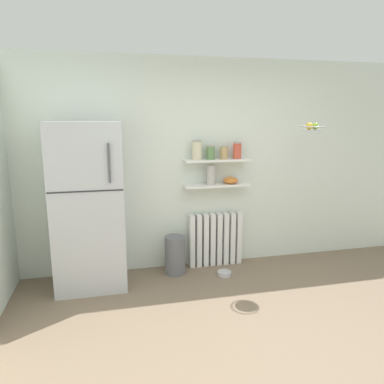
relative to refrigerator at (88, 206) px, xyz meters
name	(u,v)px	position (x,y,z in m)	size (l,w,h in m)	color
ground_plane	(239,325)	(1.35, -1.18, -0.92)	(7.04, 7.04, 0.00)	#7A6651
back_wall	(199,165)	(1.35, 0.37, 0.38)	(7.04, 0.10, 2.60)	silver
refrigerator	(88,206)	(0.00, 0.00, 0.00)	(0.76, 0.67, 1.85)	#B7BABF
radiator	(215,239)	(1.54, 0.24, -0.58)	(0.69, 0.12, 0.68)	white
wall_shelf_lower	(217,185)	(1.54, 0.21, 0.14)	(0.83, 0.22, 0.03)	white
wall_shelf_upper	(217,160)	(1.54, 0.21, 0.45)	(0.83, 0.22, 0.03)	white
storage_jar_0	(197,150)	(1.28, 0.21, 0.58)	(0.12, 0.12, 0.24)	beige
storage_jar_1	(211,152)	(1.46, 0.21, 0.55)	(0.10, 0.10, 0.18)	#5B7F4C
storage_jar_2	(224,152)	(1.63, 0.21, 0.54)	(0.09, 0.09, 0.17)	tan
storage_jar_3	(237,150)	(1.80, 0.21, 0.56)	(0.10, 0.10, 0.21)	#C64C38
vase	(211,175)	(1.46, 0.21, 0.27)	(0.10, 0.10, 0.24)	#B2ADA8
shelf_bowl	(231,180)	(1.72, 0.21, 0.19)	(0.19, 0.19, 0.08)	orange
trash_bin	(175,255)	(0.98, 0.08, -0.69)	(0.25, 0.25, 0.47)	slate
pet_food_bowl	(224,273)	(1.55, -0.12, -0.90)	(0.17, 0.17, 0.05)	#B7B7BC
hanging_fruit_basket	(312,127)	(2.55, -0.22, 0.85)	(0.29, 0.29, 0.09)	#B2B2B7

